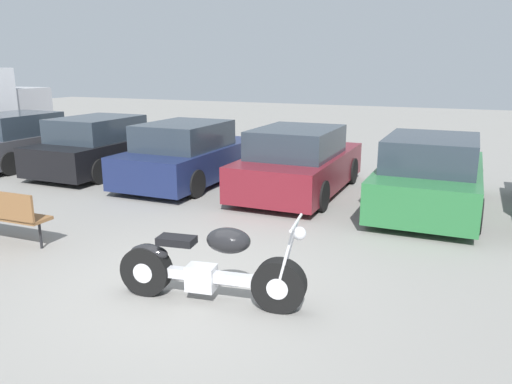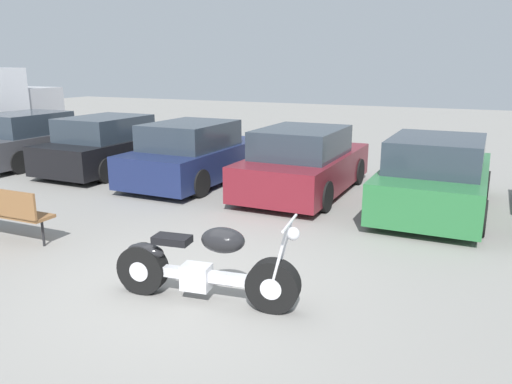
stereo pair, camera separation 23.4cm
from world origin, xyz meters
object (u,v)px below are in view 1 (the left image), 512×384
at_px(parked_car_navy, 189,155).
at_px(parked_car_maroon, 299,163).
at_px(motorcycle, 209,268).
at_px(parked_car_green, 430,176).
at_px(parked_car_dark_grey, 21,141).
at_px(parked_car_black, 103,146).

bearing_deg(parked_car_navy, parked_car_maroon, 1.63).
bearing_deg(motorcycle, parked_car_navy, 122.95).
distance_m(parked_car_maroon, parked_car_green, 2.74).
bearing_deg(parked_car_navy, parked_car_dark_grey, 179.57).
bearing_deg(parked_car_navy, parked_car_black, 175.84).
distance_m(parked_car_dark_grey, parked_car_green, 10.91).
height_order(parked_car_dark_grey, parked_car_black, same).
bearing_deg(parked_car_green, parked_car_dark_grey, 179.00).
height_order(parked_car_dark_grey, parked_car_green, same).
bearing_deg(motorcycle, parked_car_dark_grey, 148.98).
distance_m(parked_car_navy, parked_car_maroon, 2.73).
xyz_separation_m(parked_car_dark_grey, parked_car_black, (2.73, 0.16, 0.00)).
distance_m(motorcycle, parked_car_dark_grey, 10.38).
distance_m(parked_car_dark_grey, parked_car_maroon, 8.18).
bearing_deg(parked_car_dark_grey, parked_car_green, -1.00).
bearing_deg(parked_car_maroon, parked_car_green, -4.78).
height_order(motorcycle, parked_car_maroon, parked_car_maroon).
height_order(parked_car_navy, parked_car_maroon, same).
bearing_deg(motorcycle, parked_car_maroon, 97.54).
height_order(motorcycle, parked_car_dark_grey, parked_car_dark_grey).
relative_size(parked_car_navy, parked_car_maroon, 1.00).
height_order(parked_car_black, parked_car_green, same).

